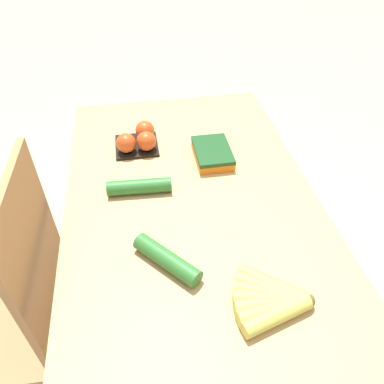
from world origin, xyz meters
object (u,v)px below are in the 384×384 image
Objects in this scene: tomato_pack at (139,139)px; carrot_bag at (213,152)px; cucumber_near at (167,259)px; chair at (18,309)px; banana_bunch at (273,300)px; cucumber_far at (139,187)px.

tomato_pack is 0.86× the size of carrot_bag.
carrot_bag is 0.97× the size of cucumber_near.
tomato_pack is at bearing 137.32° from chair.
carrot_bag is (0.59, 0.02, 0.00)m from banana_bunch.
tomato_pack is 0.54m from cucumber_near.
cucumber_far is (0.30, 0.05, 0.00)m from cucumber_near.
chair reaches higher than banana_bunch.
cucumber_far is (0.19, -0.41, 0.28)m from chair.
chair is at bearing 116.08° from carrot_bag.
tomato_pack is at bearing 67.01° from carrot_bag.
cucumber_far is at bearing 117.56° from carrot_bag.
chair is 0.53m from cucumber_far.
tomato_pack is 0.24m from cucumber_far.
carrot_bag is at bearing 1.87° from banana_bunch.
banana_bunch is at bearing 71.42° from chair.
banana_bunch is (-0.26, -0.69, 0.27)m from chair.
carrot_bag is 0.30m from cucumber_far.
cucumber_far is at bearing 176.63° from tomato_pack.
cucumber_far is at bearing 31.92° from banana_bunch.
cucumber_near is (-0.54, -0.04, -0.01)m from tomato_pack.
chair is 5.78× the size of carrot_bag.
chair is at bearing 115.13° from cucumber_far.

